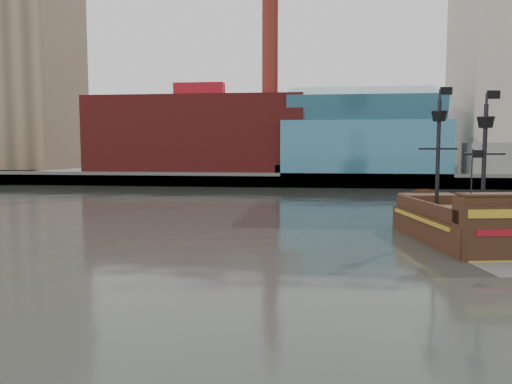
# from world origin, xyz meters

# --- Properties ---
(ground) EXTENTS (400.00, 400.00, 0.00)m
(ground) POSITION_xyz_m (0.00, 0.00, 0.00)
(ground) COLOR #282B25
(ground) RESTS_ON ground
(promenade_far) EXTENTS (220.00, 60.00, 2.00)m
(promenade_far) POSITION_xyz_m (0.00, 92.00, 1.00)
(promenade_far) COLOR slate
(promenade_far) RESTS_ON ground
(seawall) EXTENTS (220.00, 1.00, 2.60)m
(seawall) POSITION_xyz_m (0.00, 62.50, 1.30)
(seawall) COLOR #4C4C49
(seawall) RESTS_ON ground
(skyline) EXTENTS (149.00, 45.00, 62.00)m
(skyline) POSITION_xyz_m (5.21, 84.56, 24.55)
(skyline) COLOR #796049
(skyline) RESTS_ON promenade_far
(pirate_ship) EXTENTS (7.92, 17.60, 12.71)m
(pirate_ship) POSITION_xyz_m (12.14, 11.84, 1.15)
(pirate_ship) COLOR black
(pirate_ship) RESTS_ON ground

